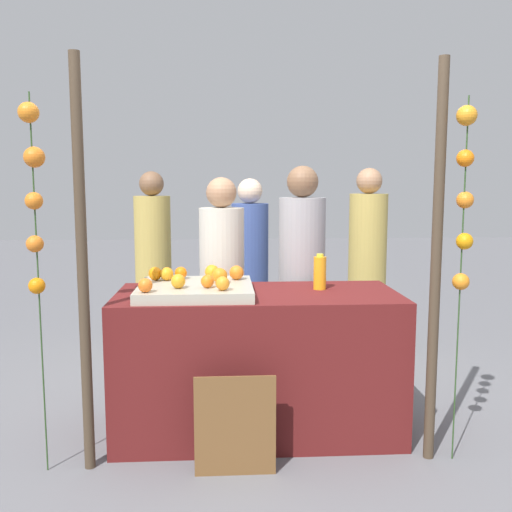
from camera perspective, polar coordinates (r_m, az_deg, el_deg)
ground_plane at (r=3.62m, az=0.15°, el=-17.07°), size 24.00×24.00×0.00m
stall_counter at (r=3.47m, az=0.15°, el=-10.64°), size 1.67×0.74×0.85m
orange_tray at (r=3.32m, az=-6.11°, el=-3.37°), size 0.66×0.61×0.06m
orange_0 at (r=3.19m, az=-7.86°, el=-2.53°), size 0.08×0.08×0.08m
orange_1 at (r=3.50m, az=-7.59°, el=-1.70°), size 0.08×0.08×0.08m
orange_2 at (r=3.45m, az=-1.98°, el=-1.68°), size 0.09×0.09×0.09m
orange_3 at (r=3.46m, az=-8.99°, el=-1.80°), size 0.08×0.08×0.08m
orange_4 at (r=3.11m, az=-3.38°, el=-2.78°), size 0.08×0.08×0.08m
orange_5 at (r=3.10m, az=-11.10°, el=-2.92°), size 0.08×0.08×0.08m
orange_6 at (r=3.48m, az=-4.46°, el=-1.61°), size 0.09×0.09×0.09m
orange_7 at (r=3.19m, az=-4.93°, el=-2.57°), size 0.07×0.07×0.07m
orange_8 at (r=3.33m, az=-3.68°, el=-1.98°), size 0.09×0.09×0.09m
orange_9 at (r=3.49m, az=-10.13°, el=-1.75°), size 0.08×0.08×0.08m
juice_bottle at (r=3.47m, az=6.45°, el=-1.67°), size 0.08×0.08×0.22m
chalkboard_sign at (r=3.03m, az=-2.12°, el=-16.81°), size 0.42×0.03×0.54m
vendor_left at (r=3.95m, az=-3.43°, el=-4.09°), size 0.31×0.31×1.54m
vendor_right at (r=4.00m, az=4.61°, el=-3.40°), size 0.32×0.32×1.62m
crowd_person_0 at (r=5.01m, az=11.14°, el=-1.29°), size 0.33×0.33×1.63m
crowd_person_1 at (r=4.78m, az=-0.60°, el=-2.08°), size 0.31×0.31×1.54m
crowd_person_2 at (r=5.14m, az=-10.30°, el=-1.18°), size 0.32×0.32×1.60m
canopy_post_left at (r=3.00m, az=-17.10°, el=-1.22°), size 0.06×0.06×2.14m
canopy_post_right at (r=3.13m, az=17.69°, el=-0.92°), size 0.06×0.06×2.14m
garland_strand_left at (r=3.01m, az=-21.53°, el=6.30°), size 0.12×0.11×1.94m
garland_strand_right at (r=3.12m, az=20.29°, el=5.93°), size 0.11×0.11×1.94m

